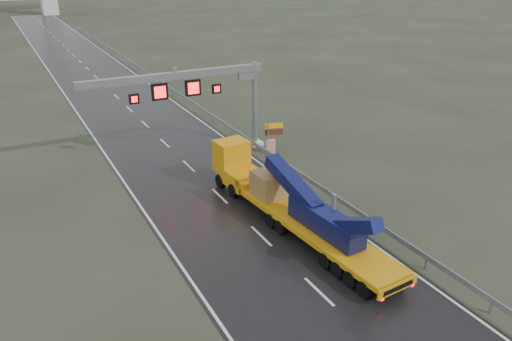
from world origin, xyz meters
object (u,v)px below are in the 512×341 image
heavy_haul_truck (280,195)px  striped_barrier (271,146)px  exit_sign_pair (274,132)px  sign_gantry (201,88)px

heavy_haul_truck → striped_barrier: 11.21m
striped_barrier → exit_sign_pair: bearing=15.6°
sign_gantry → exit_sign_pair: 6.95m
sign_gantry → striped_barrier: size_ratio=12.61×
heavy_haul_truck → striped_barrier: size_ratio=14.39×
sign_gantry → heavy_haul_truck: bearing=-89.8°
striped_barrier → heavy_haul_truck: bearing=-106.4°
exit_sign_pair → striped_barrier: bearing=-158.0°
sign_gantry → striped_barrier: sign_gantry is taller
heavy_haul_truck → exit_sign_pair: bearing=57.8°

